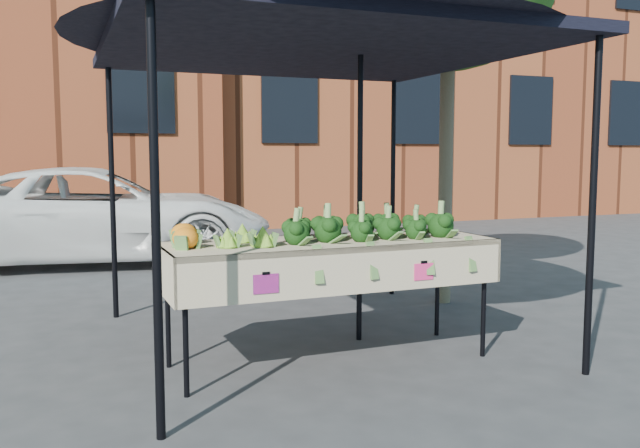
{
  "coord_description": "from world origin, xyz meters",
  "views": [
    {
      "loc": [
        -1.96,
        -4.56,
        1.52
      ],
      "look_at": [
        -0.13,
        0.09,
        1.0
      ],
      "focal_mm": 37.61,
      "sensor_mm": 36.0,
      "label": 1
    }
  ],
  "objects_px": {
    "canopy": "(316,173)",
    "street_tree": "(447,100)",
    "table": "(330,301)",
    "vehicle": "(94,89)"
  },
  "relations": [
    {
      "from": "vehicle",
      "to": "canopy",
      "type": "bearing_deg",
      "value": -155.81
    },
    {
      "from": "vehicle",
      "to": "street_tree",
      "type": "distance_m",
      "value": 5.13
    },
    {
      "from": "canopy",
      "to": "vehicle",
      "type": "xyz_separation_m",
      "value": [
        -1.4,
        4.92,
        1.05
      ]
    },
    {
      "from": "street_tree",
      "to": "vehicle",
      "type": "bearing_deg",
      "value": 128.09
    },
    {
      "from": "canopy",
      "to": "street_tree",
      "type": "relative_size",
      "value": 0.76
    },
    {
      "from": "canopy",
      "to": "street_tree",
      "type": "bearing_deg",
      "value": 26.8
    },
    {
      "from": "table",
      "to": "vehicle",
      "type": "distance_m",
      "value": 5.94
    },
    {
      "from": "table",
      "to": "street_tree",
      "type": "xyz_separation_m",
      "value": [
        1.85,
        1.42,
        1.62
      ]
    },
    {
      "from": "table",
      "to": "canopy",
      "type": "bearing_deg",
      "value": 79.94
    },
    {
      "from": "table",
      "to": "street_tree",
      "type": "relative_size",
      "value": 0.58
    }
  ]
}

